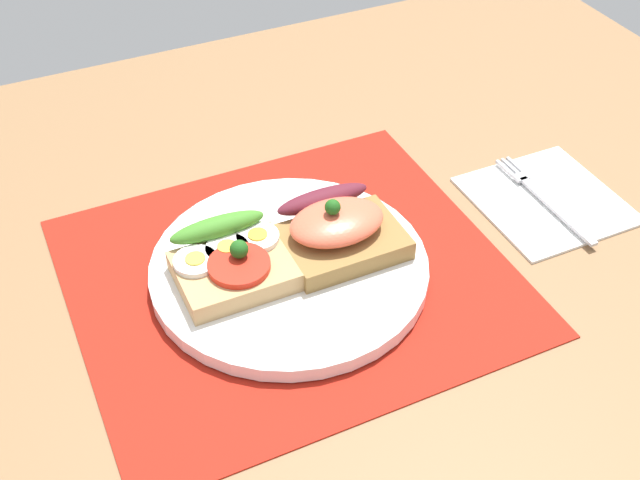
{
  "coord_description": "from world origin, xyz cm",
  "views": [
    {
      "loc": [
        -19.37,
        -48.06,
        49.78
      ],
      "look_at": [
        3.0,
        0.0,
        3.18
      ],
      "focal_mm": 45.1,
      "sensor_mm": 36.0,
      "label": 1
    }
  ],
  "objects_px": {
    "sandwich_salmon": "(338,229)",
    "fork": "(542,196)",
    "sandwich_egg_tomato": "(232,262)",
    "napkin": "(546,199)",
    "plate": "(289,268)"
  },
  "relations": [
    {
      "from": "plate",
      "to": "sandwich_egg_tomato",
      "type": "relative_size",
      "value": 2.5
    },
    {
      "from": "napkin",
      "to": "fork",
      "type": "relative_size",
      "value": 0.94
    },
    {
      "from": "sandwich_salmon",
      "to": "fork",
      "type": "height_order",
      "value": "sandwich_salmon"
    },
    {
      "from": "fork",
      "to": "plate",
      "type": "bearing_deg",
      "value": 178.21
    },
    {
      "from": "sandwich_salmon",
      "to": "fork",
      "type": "bearing_deg",
      "value": -2.48
    },
    {
      "from": "napkin",
      "to": "fork",
      "type": "height_order",
      "value": "fork"
    },
    {
      "from": "sandwich_salmon",
      "to": "napkin",
      "type": "height_order",
      "value": "sandwich_salmon"
    },
    {
      "from": "napkin",
      "to": "fork",
      "type": "bearing_deg",
      "value": 170.3
    },
    {
      "from": "sandwich_salmon",
      "to": "plate",
      "type": "bearing_deg",
      "value": -178.65
    },
    {
      "from": "sandwich_egg_tomato",
      "to": "sandwich_salmon",
      "type": "distance_m",
      "value": 0.1
    },
    {
      "from": "sandwich_salmon",
      "to": "napkin",
      "type": "bearing_deg",
      "value": -2.66
    },
    {
      "from": "sandwich_egg_tomato",
      "to": "sandwich_salmon",
      "type": "xyz_separation_m",
      "value": [
        0.1,
        -0.0,
        0.0
      ]
    },
    {
      "from": "plate",
      "to": "napkin",
      "type": "relative_size",
      "value": 1.76
    },
    {
      "from": "sandwich_salmon",
      "to": "fork",
      "type": "relative_size",
      "value": 0.71
    },
    {
      "from": "sandwich_egg_tomato",
      "to": "fork",
      "type": "height_order",
      "value": "sandwich_egg_tomato"
    }
  ]
}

